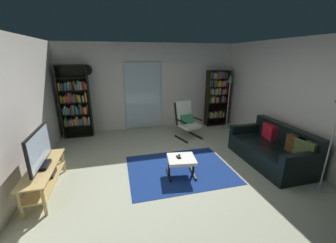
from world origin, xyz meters
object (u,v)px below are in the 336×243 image
object	(u,v)px
lounge_armchair	(187,119)
ottoman	(181,161)
television	(39,150)
cell_phone	(179,157)
leather_sofa	(273,150)
tv_stand	(45,174)
tv_remote	(179,156)
bookshelf_near_sofa	(217,96)
bookshelf_near_tv	(76,103)
floor_lamp_by_shelf	(230,87)
wall_clock	(87,70)

from	to	relation	value
lounge_armchair	ottoman	bearing A→B (deg)	-111.76
television	lounge_armchair	bearing A→B (deg)	29.81
cell_phone	leather_sofa	bearing A→B (deg)	-3.12
tv_stand	tv_remote	bearing A→B (deg)	-0.61
bookshelf_near_sofa	ottoman	xyz separation A→B (m)	(-2.06, -2.70, -0.69)
bookshelf_near_tv	cell_phone	xyz separation A→B (m)	(2.18, -2.67, -0.60)
ottoman	lounge_armchair	bearing A→B (deg)	68.24
bookshelf_near_tv	lounge_armchair	xyz separation A→B (m)	(2.98, -0.83, -0.44)
bookshelf_near_sofa	bookshelf_near_tv	bearing A→B (deg)	179.98
bookshelf_near_sofa	cell_phone	distance (m)	3.45
bookshelf_near_sofa	floor_lamp_by_shelf	size ratio (longest dim) A/B	1.05
ottoman	tv_remote	world-z (taller)	tv_remote
ottoman	wall_clock	bearing A→B (deg)	122.66
tv_remote	floor_lamp_by_shelf	bearing A→B (deg)	76.09
bookshelf_near_sofa	wall_clock	size ratio (longest dim) A/B	6.16
bookshelf_near_tv	tv_remote	bearing A→B (deg)	-50.28
lounge_armchair	floor_lamp_by_shelf	xyz separation A→B (m)	(1.50, 0.40, 0.78)
leather_sofa	lounge_armchair	xyz separation A→B (m)	(-1.31, 1.87, 0.23)
tv_stand	leather_sofa	bearing A→B (deg)	-1.21
bookshelf_near_tv	floor_lamp_by_shelf	distance (m)	4.51
floor_lamp_by_shelf	wall_clock	size ratio (longest dim) A/B	5.88
leather_sofa	tv_stand	bearing A→B (deg)	178.79
television	leather_sofa	bearing A→B (deg)	-0.96
bookshelf_near_sofa	wall_clock	bearing A→B (deg)	177.01
tv_stand	television	size ratio (longest dim) A/B	1.36
ottoman	wall_clock	xyz separation A→B (m)	(-1.86, 2.90, 1.55)
television	wall_clock	bearing A→B (deg)	79.37
ottoman	floor_lamp_by_shelf	world-z (taller)	floor_lamp_by_shelf
television	wall_clock	distance (m)	3.08
television	tv_remote	world-z (taller)	television
leather_sofa	wall_clock	distance (m)	5.12
cell_phone	tv_stand	bearing A→B (deg)	176.46
lounge_armchair	tv_remote	bearing A→B (deg)	-113.52
television	lounge_armchair	xyz separation A→B (m)	(3.14, 1.80, -0.25)
leather_sofa	cell_phone	size ratio (longest dim) A/B	12.71
television	bookshelf_near_sofa	distance (m)	5.18
tv_remote	floor_lamp_by_shelf	xyz separation A→B (m)	(2.28, 2.20, 0.94)
television	floor_lamp_by_shelf	xyz separation A→B (m)	(4.64, 2.19, 0.53)
tv_stand	bookshelf_near_tv	world-z (taller)	bookshelf_near_tv
leather_sofa	television	bearing A→B (deg)	179.04
lounge_armchair	tv_remote	size ratio (longest dim) A/B	7.10
tv_stand	tv_remote	distance (m)	2.36
lounge_armchair	tv_remote	xyz separation A→B (m)	(-0.79, -1.80, -0.16)
television	ottoman	size ratio (longest dim) A/B	1.70
lounge_armchair	wall_clock	xyz separation A→B (m)	(-2.61, 1.04, 1.32)
ottoman	leather_sofa	bearing A→B (deg)	-0.12
bookshelf_near_tv	floor_lamp_by_shelf	world-z (taller)	bookshelf_near_tv
cell_phone	television	bearing A→B (deg)	176.94
bookshelf_near_sofa	lounge_armchair	distance (m)	1.62
tv_stand	television	bearing A→B (deg)	-83.45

